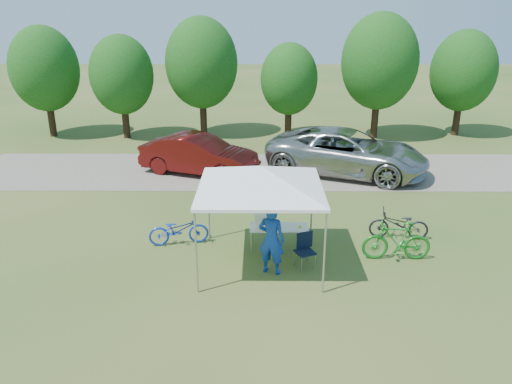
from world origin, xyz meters
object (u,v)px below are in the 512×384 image
at_px(folding_table, 279,228).
at_px(sedan, 199,155).
at_px(bike_blue, 179,230).
at_px(bike_dark, 399,224).
at_px(minivan, 347,152).
at_px(cyclist, 271,239).
at_px(bike_green, 397,241).
at_px(folding_chair, 305,247).
at_px(cooler, 264,220).

distance_m(folding_table, sedan, 7.43).
bearing_deg(folding_table, bike_blue, 174.86).
bearing_deg(bike_dark, sedan, -126.49).
bearing_deg(folding_table, minivan, 66.17).
bearing_deg(cyclist, bike_blue, -11.84).
bearing_deg(bike_green, folding_table, -100.48).
bearing_deg(folding_table, folding_chair, -56.28).
bearing_deg(sedan, bike_blue, -158.53).
xyz_separation_m(bike_blue, bike_dark, (6.43, 0.41, 0.00)).
bearing_deg(cooler, minivan, 63.22).
height_order(folding_table, sedan, sedan).
xyz_separation_m(folding_chair, bike_green, (2.50, 0.33, 0.02)).
relative_size(folding_chair, bike_blue, 0.53).
bearing_deg(cyclist, folding_chair, -135.87).
distance_m(bike_blue, sedan, 6.54).
relative_size(bike_green, bike_dark, 1.07).
distance_m(folding_chair, sedan, 8.58).
xyz_separation_m(bike_green, minivan, (-0.12, 7.48, 0.37)).
distance_m(folding_chair, cooler, 1.49).
distance_m(folding_table, bike_dark, 3.63).
height_order(minivan, sedan, minivan).
bearing_deg(bike_blue, minivan, -53.16).
relative_size(cyclist, bike_dark, 1.10).
bearing_deg(folding_table, cooler, 180.00).
xyz_separation_m(cooler, bike_blue, (-2.44, 0.26, -0.41)).
relative_size(folding_table, cyclist, 0.87).
distance_m(folding_table, cooler, 0.49).
height_order(bike_blue, bike_dark, bike_dark).
height_order(cyclist, sedan, cyclist).
bearing_deg(bike_green, bike_dark, 163.27).
bearing_deg(cyclist, cooler, -62.30).
bearing_deg(bike_blue, bike_green, -109.79).
xyz_separation_m(folding_chair, cooler, (-1.08, 0.97, 0.33)).
bearing_deg(bike_green, bike_blue, -97.51).
xyz_separation_m(bike_blue, sedan, (-0.14, 6.53, 0.36)).
distance_m(cyclist, bike_blue, 3.13).
distance_m(cyclist, sedan, 8.61).
bearing_deg(cyclist, bike_dark, -131.89).
distance_m(bike_blue, bike_green, 6.09).
height_order(folding_table, folding_chair, folding_chair).
height_order(folding_table, bike_dark, bike_dark).
relative_size(cyclist, bike_blue, 1.10).
height_order(bike_green, minivan, minivan).
xyz_separation_m(cyclist, bike_dark, (3.81, 2.04, -0.49)).
xyz_separation_m(folding_table, cyclist, (-0.24, -1.37, 0.32)).
bearing_deg(minivan, cooler, 174.85).
height_order(cyclist, bike_dark, cyclist).
bearing_deg(bike_green, cyclist, -76.83).
height_order(cyclist, minivan, cyclist).
bearing_deg(sedan, bike_dark, -112.71).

